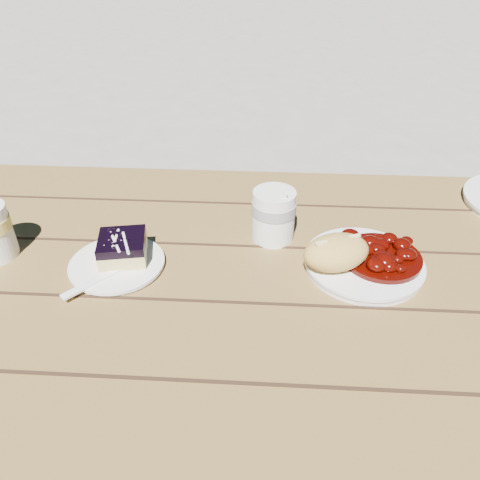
# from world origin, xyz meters

# --- Properties ---
(picnic_table) EXTENTS (2.00, 1.55, 0.75)m
(picnic_table) POSITION_xyz_m (0.00, -0.00, 0.59)
(picnic_table) COLOR brown
(picnic_table) RESTS_ON ground
(main_plate) EXTENTS (0.21, 0.21, 0.02)m
(main_plate) POSITION_xyz_m (0.25, 0.03, 0.76)
(main_plate) COLOR white
(main_plate) RESTS_ON picnic_table
(goulash_stew) EXTENTS (0.14, 0.14, 0.04)m
(goulash_stew) POSITION_xyz_m (0.28, 0.03, 0.79)
(goulash_stew) COLOR #3A0502
(goulash_stew) RESTS_ON main_plate
(bread_roll) EXTENTS (0.14, 0.12, 0.06)m
(bread_roll) POSITION_xyz_m (0.19, 0.01, 0.80)
(bread_roll) COLOR tan
(bread_roll) RESTS_ON main_plate
(dessert_plate) EXTENTS (0.16, 0.16, 0.01)m
(dessert_plate) POSITION_xyz_m (-0.19, 0.00, 0.76)
(dessert_plate) COLOR white
(dessert_plate) RESTS_ON picnic_table
(blueberry_cake) EXTENTS (0.10, 0.10, 0.05)m
(blueberry_cake) POSITION_xyz_m (-0.18, 0.02, 0.78)
(blueberry_cake) COLOR #D3C273
(blueberry_cake) RESTS_ON dessert_plate
(fork_dessert) EXTENTS (0.13, 0.14, 0.00)m
(fork_dessert) POSITION_xyz_m (-0.21, -0.05, 0.76)
(fork_dessert) COLOR white
(fork_dessert) RESTS_ON dessert_plate
(coffee_cup) EXTENTS (0.08, 0.08, 0.10)m
(coffee_cup) POSITION_xyz_m (0.09, 0.11, 0.80)
(coffee_cup) COLOR white
(coffee_cup) RESTS_ON picnic_table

